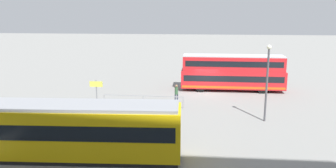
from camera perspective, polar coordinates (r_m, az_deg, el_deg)
ground_plane at (r=36.39m, az=6.47°, el=-1.48°), size 160.00×160.00×0.00m
double_decker_bus at (r=37.46m, az=10.79°, el=1.91°), size 11.09×2.56×3.88m
tram_yellow at (r=21.35m, az=-16.72°, el=-7.36°), size 13.79×3.21×3.37m
pedestrian_near_railing at (r=32.00m, az=1.42°, el=-1.44°), size 0.43×0.43×1.81m
pedestrian_railing at (r=30.95m, az=-4.19°, el=-2.56°), size 7.36×0.27×1.08m
info_sign at (r=31.08m, az=-11.95°, el=-0.77°), size 1.18×0.12×2.55m
street_lamp at (r=27.48m, az=16.34°, el=1.17°), size 0.36×0.36×6.11m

